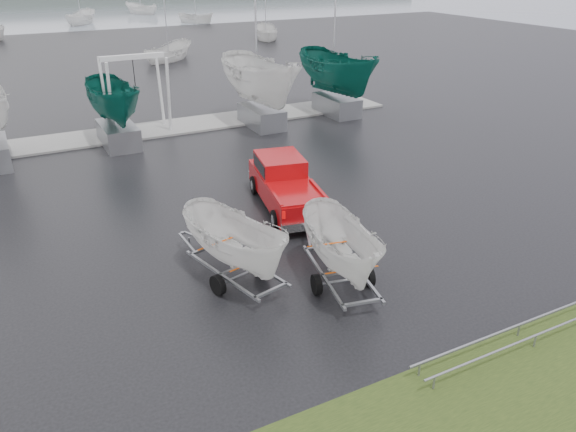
{
  "coord_description": "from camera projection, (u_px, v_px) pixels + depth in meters",
  "views": [
    {
      "loc": [
        -6.56,
        -16.85,
        8.83
      ],
      "look_at": [
        0.95,
        -2.45,
        1.2
      ],
      "focal_mm": 35.0,
      "sensor_mm": 36.0,
      "label": 1
    }
  ],
  "objects": [
    {
      "name": "ground_plane",
      "position": [
        233.0,
        226.0,
        20.02
      ],
      "size": [
        120.0,
        120.0,
        0.0
      ],
      "primitive_type": "plane",
      "color": "black",
      "rests_on": "ground"
    },
    {
      "name": "lake",
      "position": [
        19.0,
        7.0,
        100.28
      ],
      "size": [
        300.0,
        300.0,
        0.0
      ],
      "primitive_type": "plane",
      "color": "gray",
      "rests_on": "ground"
    },
    {
      "name": "dock",
      "position": [
        141.0,
        131.0,
        30.43
      ],
      "size": [
        30.0,
        3.0,
        0.12
      ],
      "primitive_type": "cube",
      "color": "#989893",
      "rests_on": "ground"
    },
    {
      "name": "pickup_truck",
      "position": [
        284.0,
        182.0,
        21.35
      ],
      "size": [
        2.84,
        5.55,
        1.76
      ],
      "rotation": [
        0.0,
        0.0,
        -0.21
      ],
      "color": "#9D080B",
      "rests_on": "ground"
    },
    {
      "name": "trailer_hitched",
      "position": [
        344.0,
        205.0,
        15.3
      ],
      "size": [
        1.94,
        3.77,
        4.8
      ],
      "rotation": [
        0.0,
        0.0,
        -0.21
      ],
      "color": "gray",
      "rests_on": "ground"
    },
    {
      "name": "trailer_parked",
      "position": [
        233.0,
        199.0,
        15.5
      ],
      "size": [
        2.01,
        3.78,
        4.89
      ],
      "rotation": [
        0.0,
        0.0,
        0.24
      ],
      "color": "gray",
      "rests_on": "ground"
    },
    {
      "name": "boat_hoist",
      "position": [
        135.0,
        83.0,
        29.31
      ],
      "size": [
        3.3,
        2.18,
        4.12
      ],
      "color": "silver",
      "rests_on": "ground"
    },
    {
      "name": "keelboat_1",
      "position": [
        111.0,
        76.0,
        26.89
      ],
      "size": [
        2.21,
        3.2,
        6.99
      ],
      "color": "gray",
      "rests_on": "ground"
    },
    {
      "name": "keelboat_2",
      "position": [
        260.0,
        44.0,
        29.58
      ],
      "size": [
        2.82,
        3.2,
        11.0
      ],
      "color": "gray",
      "rests_on": "ground"
    },
    {
      "name": "keelboat_3",
      "position": [
        339.0,
        41.0,
        32.04
      ],
      "size": [
        2.69,
        3.2,
        10.87
      ],
      "color": "gray",
      "rests_on": "ground"
    },
    {
      "name": "mast_rack_2",
      "position": [
        528.0,
        330.0,
        13.92
      ],
      "size": [
        7.0,
        0.56,
        0.06
      ],
      "color": "gray",
      "rests_on": "ground"
    },
    {
      "name": "moored_boat_2",
      "position": [
        169.0,
        60.0,
        50.91
      ],
      "size": [
        3.39,
        3.39,
        11.16
      ],
      "rotation": [
        0.0,
        0.0,
        2.26
      ],
      "color": "silver",
      "rests_on": "ground"
    },
    {
      "name": "moored_boat_3",
      "position": [
        196.0,
        23.0,
        78.31
      ],
      "size": [
        3.04,
        3.06,
        10.87
      ],
      "rotation": [
        0.0,
        0.0,
        0.61
      ],
      "color": "silver",
      "rests_on": "ground"
    },
    {
      "name": "moored_boat_5",
      "position": [
        82.0,
        24.0,
        77.08
      ],
      "size": [
        3.78,
        3.81,
        11.64
      ],
      "rotation": [
        0.0,
        0.0,
        2.61
      ],
      "color": "silver",
      "rests_on": "ground"
    },
    {
      "name": "moored_boat_6",
      "position": [
        141.0,
        14.0,
        89.89
      ],
      "size": [
        3.44,
        3.48,
        11.42
      ],
      "rotation": [
        0.0,
        0.0,
        3.57
      ],
      "color": "silver",
      "rests_on": "ground"
    },
    {
      "name": "moored_boat_7",
      "position": [
        266.0,
        39.0,
        63.31
      ],
      "size": [
        3.05,
        3.09,
        11.15
      ],
      "rotation": [
        0.0,
        0.0,
        2.8
      ],
      "color": "silver",
      "rests_on": "ground"
    }
  ]
}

